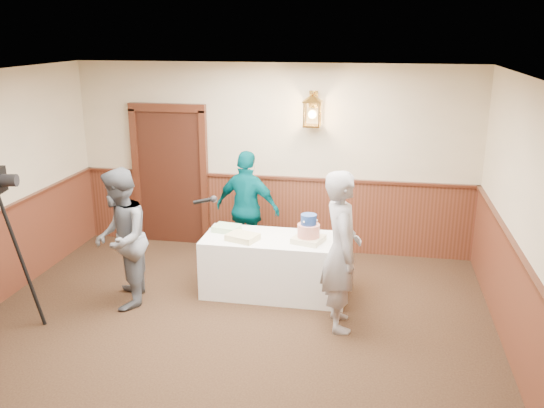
{
  "coord_description": "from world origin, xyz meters",
  "views": [
    {
      "loc": [
        1.53,
        -4.76,
        3.26
      ],
      "look_at": [
        0.32,
        1.7,
        1.25
      ],
      "focal_mm": 38.0,
      "sensor_mm": 36.0,
      "label": 1
    }
  ],
  "objects_px": {
    "baker": "(341,251)",
    "assistant_p": "(248,209)",
    "tiered_cake": "(309,231)",
    "display_table": "(275,265)",
    "sheet_cake_yellow": "(243,237)",
    "interviewer": "(120,239)",
    "sheet_cake_green": "(227,228)"
  },
  "relations": [
    {
      "from": "display_table",
      "to": "baker",
      "type": "relative_size",
      "value": 0.99
    },
    {
      "from": "tiered_cake",
      "to": "interviewer",
      "type": "relative_size",
      "value": 0.25
    },
    {
      "from": "display_table",
      "to": "tiered_cake",
      "type": "distance_m",
      "value": 0.67
    },
    {
      "from": "tiered_cake",
      "to": "assistant_p",
      "type": "xyz_separation_m",
      "value": [
        -0.98,
        0.94,
        -0.06
      ]
    },
    {
      "from": "sheet_cake_yellow",
      "to": "sheet_cake_green",
      "type": "bearing_deg",
      "value": 134.74
    },
    {
      "from": "display_table",
      "to": "sheet_cake_green",
      "type": "height_order",
      "value": "sheet_cake_green"
    },
    {
      "from": "assistant_p",
      "to": "sheet_cake_yellow",
      "type": "bearing_deg",
      "value": 113.78
    },
    {
      "from": "display_table",
      "to": "assistant_p",
      "type": "relative_size",
      "value": 1.09
    },
    {
      "from": "tiered_cake",
      "to": "interviewer",
      "type": "bearing_deg",
      "value": -165.02
    },
    {
      "from": "sheet_cake_yellow",
      "to": "baker",
      "type": "relative_size",
      "value": 0.2
    },
    {
      "from": "tiered_cake",
      "to": "baker",
      "type": "distance_m",
      "value": 0.78
    },
    {
      "from": "assistant_p",
      "to": "interviewer",
      "type": "bearing_deg",
      "value": 65.93
    },
    {
      "from": "assistant_p",
      "to": "baker",
      "type": "bearing_deg",
      "value": 146.36
    },
    {
      "from": "tiered_cake",
      "to": "sheet_cake_yellow",
      "type": "relative_size",
      "value": 1.18
    },
    {
      "from": "sheet_cake_green",
      "to": "baker",
      "type": "xyz_separation_m",
      "value": [
        1.53,
        -0.84,
        0.12
      ]
    },
    {
      "from": "sheet_cake_yellow",
      "to": "assistant_p",
      "type": "distance_m",
      "value": 1.03
    },
    {
      "from": "tiered_cake",
      "to": "display_table",
      "type": "bearing_deg",
      "value": 170.12
    },
    {
      "from": "baker",
      "to": "assistant_p",
      "type": "relative_size",
      "value": 1.1
    },
    {
      "from": "display_table",
      "to": "sheet_cake_green",
      "type": "distance_m",
      "value": 0.79
    },
    {
      "from": "sheet_cake_yellow",
      "to": "baker",
      "type": "xyz_separation_m",
      "value": [
        1.25,
        -0.56,
        0.12
      ]
    },
    {
      "from": "display_table",
      "to": "interviewer",
      "type": "xyz_separation_m",
      "value": [
        -1.76,
        -0.66,
        0.48
      ]
    },
    {
      "from": "display_table",
      "to": "sheet_cake_yellow",
      "type": "bearing_deg",
      "value": -157.65
    },
    {
      "from": "sheet_cake_green",
      "to": "interviewer",
      "type": "bearing_deg",
      "value": -144.29
    },
    {
      "from": "display_table",
      "to": "interviewer",
      "type": "height_order",
      "value": "interviewer"
    },
    {
      "from": "interviewer",
      "to": "baker",
      "type": "relative_size",
      "value": 0.94
    },
    {
      "from": "display_table",
      "to": "baker",
      "type": "xyz_separation_m",
      "value": [
        0.87,
        -0.72,
        0.54
      ]
    },
    {
      "from": "baker",
      "to": "assistant_p",
      "type": "height_order",
      "value": "baker"
    },
    {
      "from": "interviewer",
      "to": "tiered_cake",
      "type": "bearing_deg",
      "value": 87.82
    },
    {
      "from": "tiered_cake",
      "to": "assistant_p",
      "type": "relative_size",
      "value": 0.26
    },
    {
      "from": "sheet_cake_yellow",
      "to": "baker",
      "type": "height_order",
      "value": "baker"
    },
    {
      "from": "baker",
      "to": "assistant_p",
      "type": "xyz_separation_m",
      "value": [
        -1.42,
        1.58,
        -0.08
      ]
    },
    {
      "from": "display_table",
      "to": "sheet_cake_green",
      "type": "relative_size",
      "value": 5.63
    }
  ]
}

